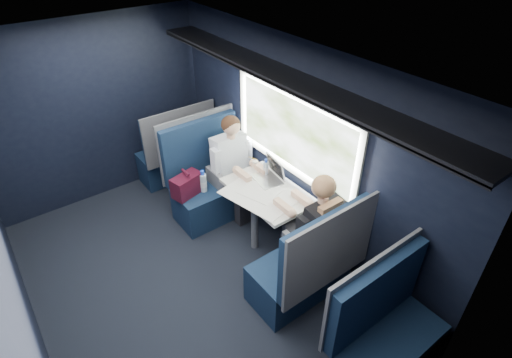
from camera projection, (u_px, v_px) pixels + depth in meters
ground at (188, 282)px, 4.23m from camera, size 2.80×4.20×0.01m
room_shell at (174, 163)px, 3.39m from camera, size 3.00×4.40×2.40m
table at (266, 196)px, 4.35m from camera, size 0.62×1.00×0.74m
seat_bay_near at (210, 184)px, 4.96m from camera, size 1.07×0.62×1.26m
seat_bay_far at (306, 268)px, 3.83m from camera, size 1.04×0.62×1.26m
seat_row_front at (177, 153)px, 5.59m from camera, size 1.04×0.51×1.16m
seat_row_back at (384, 337)px, 3.23m from camera, size 1.04×0.51×1.16m
man at (235, 163)px, 4.81m from camera, size 0.53×0.56×1.32m
woman at (316, 224)px, 3.88m from camera, size 0.53×0.56×1.32m
papers at (259, 195)px, 4.24m from camera, size 0.68×0.86×0.01m
laptop at (271, 174)px, 4.46m from camera, size 0.30×0.37×0.25m
bottle_small at (266, 168)px, 4.52m from camera, size 0.06×0.06×0.20m
cup at (255, 164)px, 4.66m from camera, size 0.07×0.07×0.09m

